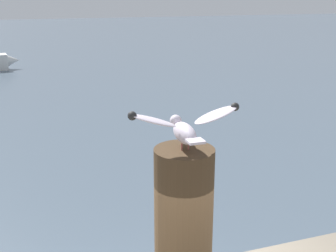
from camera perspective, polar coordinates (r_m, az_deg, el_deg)
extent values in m
cylinder|color=#4C3823|center=(2.44, 2.01, -14.71)|extent=(0.31, 0.31, 1.05)
cylinder|color=#C66660|center=(2.20, 2.68, -2.64)|extent=(0.01, 0.01, 0.04)
cylinder|color=#C66660|center=(2.19, 1.80, -2.74)|extent=(0.01, 0.01, 0.04)
ellipsoid|color=white|center=(2.18, 2.17, -0.94)|extent=(0.09, 0.23, 0.10)
sphere|color=white|center=(2.29, 1.02, 0.69)|extent=(0.06, 0.06, 0.06)
cone|color=yellow|center=(2.34, 0.57, 0.95)|extent=(0.02, 0.05, 0.02)
cube|color=white|center=(2.05, 3.59, -1.99)|extent=(0.08, 0.07, 0.01)
ellipsoid|color=white|center=(2.21, 6.24, 1.45)|extent=(0.23, 0.12, 0.09)
sphere|color=#292929|center=(2.25, 8.72, 2.49)|extent=(0.04, 0.04, 0.04)
ellipsoid|color=white|center=(2.10, -1.87, 0.71)|extent=(0.23, 0.12, 0.09)
sphere|color=#292929|center=(2.06, -4.69, 1.33)|extent=(0.04, 0.04, 0.04)
cone|color=silver|center=(21.94, -19.72, 8.04)|extent=(0.77, 0.77, 0.70)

